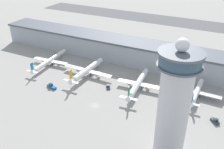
{
  "coord_description": "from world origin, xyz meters",
  "views": [
    {
      "loc": [
        68.43,
        -110.84,
        92.95
      ],
      "look_at": [
        0.47,
        22.91,
        11.55
      ],
      "focal_mm": 40.0,
      "sensor_mm": 36.0,
      "label": 1
    }
  ],
  "objects_px": {
    "control_tower": "(174,106)",
    "service_truck_catering": "(52,86)",
    "airplane_gate_charlie": "(138,84)",
    "service_truck_fuel": "(215,121)",
    "airplane_gate_bravo": "(87,70)",
    "airplane_gate_alpha": "(50,61)",
    "service_truck_baggage": "(108,87)",
    "airplane_gate_delta": "(197,92)"
  },
  "relations": [
    {
      "from": "airplane_gate_charlie",
      "to": "airplane_gate_delta",
      "type": "bearing_deg",
      "value": 11.9
    },
    {
      "from": "service_truck_catering",
      "to": "service_truck_fuel",
      "type": "height_order",
      "value": "service_truck_catering"
    },
    {
      "from": "control_tower",
      "to": "service_truck_catering",
      "type": "height_order",
      "value": "control_tower"
    },
    {
      "from": "airplane_gate_bravo",
      "to": "service_truck_fuel",
      "type": "height_order",
      "value": "airplane_gate_bravo"
    },
    {
      "from": "airplane_gate_delta",
      "to": "service_truck_catering",
      "type": "distance_m",
      "value": 99.99
    },
    {
      "from": "airplane_gate_bravo",
      "to": "service_truck_baggage",
      "type": "xyz_separation_m",
      "value": [
        22.81,
        -8.27,
        -3.77
      ]
    },
    {
      "from": "control_tower",
      "to": "airplane_gate_bravo",
      "type": "bearing_deg",
      "value": 146.41
    },
    {
      "from": "control_tower",
      "to": "service_truck_fuel",
      "type": "distance_m",
      "value": 50.25
    },
    {
      "from": "control_tower",
      "to": "service_truck_catering",
      "type": "bearing_deg",
      "value": 164.61
    },
    {
      "from": "airplane_gate_charlie",
      "to": "service_truck_catering",
      "type": "bearing_deg",
      "value": -154.56
    },
    {
      "from": "control_tower",
      "to": "airplane_gate_charlie",
      "type": "relative_size",
      "value": 1.43
    },
    {
      "from": "airplane_gate_alpha",
      "to": "service_truck_catering",
      "type": "relative_size",
      "value": 5.46
    },
    {
      "from": "airplane_gate_bravo",
      "to": "service_truck_baggage",
      "type": "distance_m",
      "value": 24.56
    },
    {
      "from": "airplane_gate_charlie",
      "to": "service_truck_fuel",
      "type": "relative_size",
      "value": 7.4
    },
    {
      "from": "airplane_gate_charlie",
      "to": "service_truck_baggage",
      "type": "relative_size",
      "value": 6.86
    },
    {
      "from": "airplane_gate_delta",
      "to": "service_truck_baggage",
      "type": "relative_size",
      "value": 5.41
    },
    {
      "from": "service_truck_baggage",
      "to": "control_tower",
      "type": "bearing_deg",
      "value": -38.28
    },
    {
      "from": "airplane_gate_charlie",
      "to": "service_truck_fuel",
      "type": "bearing_deg",
      "value": -14.65
    },
    {
      "from": "airplane_gate_charlie",
      "to": "service_truck_baggage",
      "type": "distance_m",
      "value": 21.18
    },
    {
      "from": "service_truck_fuel",
      "to": "control_tower",
      "type": "bearing_deg",
      "value": -115.41
    },
    {
      "from": "service_truck_baggage",
      "to": "airplane_gate_bravo",
      "type": "bearing_deg",
      "value": 160.07
    },
    {
      "from": "airplane_gate_alpha",
      "to": "service_truck_fuel",
      "type": "bearing_deg",
      "value": -6.99
    },
    {
      "from": "control_tower",
      "to": "service_truck_baggage",
      "type": "xyz_separation_m",
      "value": [
        -54.95,
        43.37,
        -28.69
      ]
    },
    {
      "from": "control_tower",
      "to": "airplane_gate_alpha",
      "type": "bearing_deg",
      "value": 155.1
    },
    {
      "from": "airplane_gate_bravo",
      "to": "airplane_gate_charlie",
      "type": "distance_m",
      "value": 42.16
    },
    {
      "from": "airplane_gate_charlie",
      "to": "service_truck_baggage",
      "type": "height_order",
      "value": "airplane_gate_charlie"
    },
    {
      "from": "service_truck_fuel",
      "to": "service_truck_baggage",
      "type": "relative_size",
      "value": 0.93
    },
    {
      "from": "airplane_gate_delta",
      "to": "service_truck_baggage",
      "type": "distance_m",
      "value": 60.22
    },
    {
      "from": "airplane_gate_delta",
      "to": "control_tower",
      "type": "bearing_deg",
      "value": -92.89
    },
    {
      "from": "airplane_gate_bravo",
      "to": "airplane_gate_delta",
      "type": "bearing_deg",
      "value": 5.49
    },
    {
      "from": "airplane_gate_alpha",
      "to": "airplane_gate_charlie",
      "type": "distance_m",
      "value": 80.15
    },
    {
      "from": "control_tower",
      "to": "airplane_gate_bravo",
      "type": "relative_size",
      "value": 1.45
    },
    {
      "from": "service_truck_fuel",
      "to": "airplane_gate_delta",
      "type": "bearing_deg",
      "value": 123.72
    },
    {
      "from": "control_tower",
      "to": "airplane_gate_delta",
      "type": "xyz_separation_m",
      "value": [
        3.0,
        59.41,
        -25.43
      ]
    },
    {
      "from": "airplane_gate_charlie",
      "to": "airplane_gate_delta",
      "type": "xyz_separation_m",
      "value": [
        38.62,
        8.13,
        -0.18
      ]
    },
    {
      "from": "service_truck_catering",
      "to": "service_truck_fuel",
      "type": "distance_m",
      "value": 109.27
    },
    {
      "from": "control_tower",
      "to": "airplane_gate_delta",
      "type": "bearing_deg",
      "value": 87.11
    },
    {
      "from": "airplane_gate_bravo",
      "to": "control_tower",
      "type": "bearing_deg",
      "value": -33.59
    },
    {
      "from": "service_truck_fuel",
      "to": "airplane_gate_alpha",
      "type": "bearing_deg",
      "value": 173.01
    },
    {
      "from": "airplane_gate_charlie",
      "to": "control_tower",
      "type": "bearing_deg",
      "value": -55.22
    },
    {
      "from": "airplane_gate_bravo",
      "to": "service_truck_catering",
      "type": "height_order",
      "value": "airplane_gate_bravo"
    },
    {
      "from": "airplane_gate_bravo",
      "to": "service_truck_baggage",
      "type": "bearing_deg",
      "value": -19.93
    }
  ]
}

